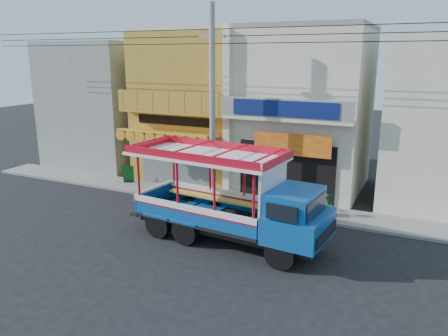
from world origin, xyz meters
name	(u,v)px	position (x,y,z in m)	size (l,w,h in m)	color
ground	(198,233)	(0.00, 0.00, 0.00)	(90.00, 90.00, 0.00)	black
sidewalk	(238,202)	(0.00, 4.00, 0.06)	(30.00, 2.00, 0.12)	slate
shophouse_left	(202,104)	(-4.00, 7.96, 4.11)	(6.00, 7.50, 8.24)	#AF7D26
shophouse_right	(305,110)	(2.00, 7.96, 4.11)	(6.00, 6.75, 8.24)	beige
party_pilaster	(227,116)	(-1.00, 4.85, 4.00)	(0.35, 0.30, 8.00)	beige
filler_building_left	(106,104)	(-11.00, 8.00, 3.80)	(6.00, 6.00, 7.60)	gray
utility_pole	(215,97)	(-0.85, 3.30, 5.03)	(28.00, 0.26, 9.00)	gray
songthaew_truck	(241,201)	(1.95, -0.32, 1.71)	(7.79, 3.16, 3.54)	black
green_sign	(128,175)	(-6.67, 4.35, 0.50)	(0.56, 0.44, 0.89)	black
potted_plant_a	(301,198)	(2.99, 4.20, 0.62)	(0.89, 0.77, 0.99)	#1C6523
potted_plant_b	(291,199)	(2.59, 3.86, 0.59)	(0.52, 0.42, 0.94)	#1C6523
potted_plant_c	(328,204)	(4.26, 3.82, 0.63)	(0.57, 0.57, 1.01)	#1C6523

